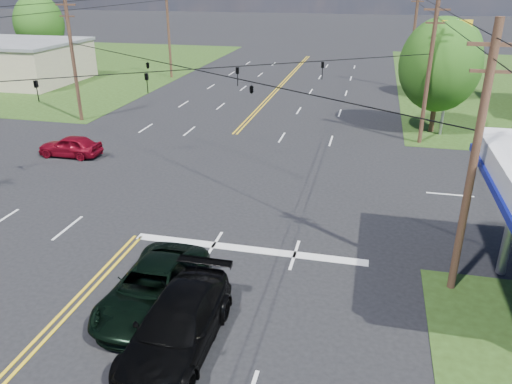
% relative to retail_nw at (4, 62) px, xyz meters
% --- Properties ---
extents(ground, '(280.00, 280.00, 0.00)m').
position_rel_retail_nw_xyz_m(ground, '(30.00, -22.00, -2.00)').
color(ground, black).
rests_on(ground, ground).
extents(grass_nw, '(46.00, 48.00, 0.03)m').
position_rel_retail_nw_xyz_m(grass_nw, '(-5.00, 10.00, -2.00)').
color(grass_nw, '#253A12').
rests_on(grass_nw, ground).
extents(stop_bar, '(10.00, 0.50, 0.02)m').
position_rel_retail_nw_xyz_m(stop_bar, '(35.00, -30.00, -2.00)').
color(stop_bar, silver).
rests_on(stop_bar, ground).
extents(retail_nw, '(16.00, 11.00, 4.00)m').
position_rel_retail_nw_xyz_m(retail_nw, '(0.00, 0.00, 0.00)').
color(retail_nw, '#C2BA91').
rests_on(retail_nw, ground).
extents(pole_se, '(1.60, 0.28, 9.50)m').
position_rel_retail_nw_xyz_m(pole_se, '(43.00, -31.00, 2.92)').
color(pole_se, '#3C2519').
rests_on(pole_se, ground).
extents(pole_nw, '(1.60, 0.28, 9.50)m').
position_rel_retail_nw_xyz_m(pole_nw, '(17.00, -13.00, 2.92)').
color(pole_nw, '#3C2519').
rests_on(pole_nw, ground).
extents(pole_ne, '(1.60, 0.28, 9.50)m').
position_rel_retail_nw_xyz_m(pole_ne, '(43.00, -13.00, 2.92)').
color(pole_ne, '#3C2519').
rests_on(pole_ne, ground).
extents(pole_left_far, '(1.60, 0.28, 10.00)m').
position_rel_retail_nw_xyz_m(pole_left_far, '(17.00, 6.00, 3.17)').
color(pole_left_far, '#3C2519').
rests_on(pole_left_far, ground).
extents(pole_right_far, '(1.60, 0.28, 10.00)m').
position_rel_retail_nw_xyz_m(pole_right_far, '(43.00, 6.00, 3.17)').
color(pole_right_far, '#3C2519').
rests_on(pole_right_far, ground).
extents(span_wire_signals, '(26.00, 18.00, 1.13)m').
position_rel_retail_nw_xyz_m(span_wire_signals, '(30.00, -22.00, 4.00)').
color(span_wire_signals, black).
rests_on(span_wire_signals, ground).
extents(power_lines, '(26.04, 100.00, 0.64)m').
position_rel_retail_nw_xyz_m(power_lines, '(30.00, -24.00, 6.60)').
color(power_lines, black).
rests_on(power_lines, ground).
extents(tree_right_a, '(5.70, 5.70, 8.18)m').
position_rel_retail_nw_xyz_m(tree_right_a, '(44.00, -10.00, 2.87)').
color(tree_right_a, '#3C2519').
rests_on(tree_right_a, ground).
extents(tree_right_b, '(4.94, 4.94, 7.09)m').
position_rel_retail_nw_xyz_m(tree_right_b, '(46.50, 2.00, 2.22)').
color(tree_right_b, '#3C2519').
rests_on(tree_right_b, ground).
extents(tree_far_l, '(6.08, 6.08, 8.72)m').
position_rel_retail_nw_xyz_m(tree_far_l, '(-2.00, 10.00, 3.19)').
color(tree_far_l, '#3C2519').
rests_on(tree_far_l, ground).
extents(pickup_dkgreen, '(2.60, 5.53, 1.53)m').
position_rel_retail_nw_xyz_m(pickup_dkgreen, '(32.78, -34.55, -1.24)').
color(pickup_dkgreen, black).
rests_on(pickup_dkgreen, ground).
extents(suv_black, '(2.33, 5.68, 1.65)m').
position_rel_retail_nw_xyz_m(suv_black, '(34.39, -36.34, -1.18)').
color(suv_black, black).
rests_on(suv_black, ground).
extents(sedan_red, '(4.00, 1.63, 1.36)m').
position_rel_retail_nw_xyz_m(sedan_red, '(21.09, -21.00, -1.32)').
color(sedan_red, maroon).
rests_on(sedan_red, ground).
extents(polesign_ne, '(2.13, 1.06, 7.99)m').
position_rel_retail_nw_xyz_m(polesign_ne, '(44.59, -10.61, 4.21)').
color(polesign_ne, '#A5A5AA').
rests_on(polesign_ne, ground).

